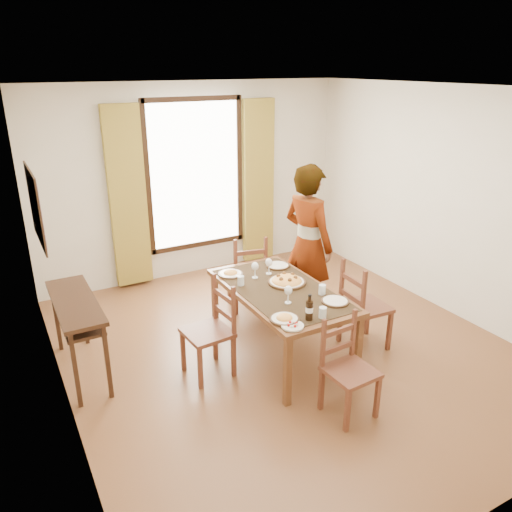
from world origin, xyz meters
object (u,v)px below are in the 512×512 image
pasta_platter (287,279)px  dining_table (281,295)px  console_table (76,311)px  man (308,245)px

pasta_platter → dining_table: bearing=-145.3°
dining_table → console_table: bearing=161.2°
dining_table → pasta_platter: size_ratio=4.20×
console_table → man: size_ratio=0.63×
pasta_platter → man: bearing=38.6°
console_table → man: man is taller
dining_table → man: size_ratio=0.89×
man → pasta_platter: (-0.57, -0.45, -0.14)m
console_table → pasta_platter: pasta_platter is taller
console_table → dining_table: console_table is taller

